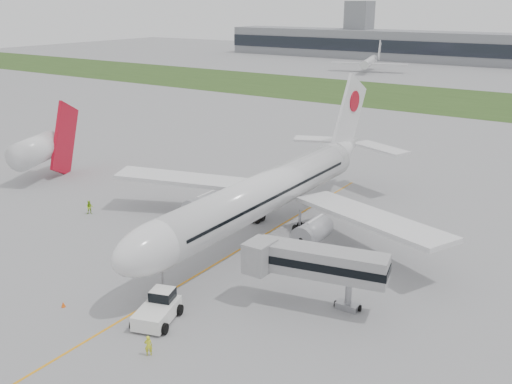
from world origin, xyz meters
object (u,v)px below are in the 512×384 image
Objects in this scene: pushback_tug at (158,308)px; jet_bridge at (312,262)px; airliner at (270,190)px; ground_crew_near at (148,346)px; neighbor_aircraft at (40,149)px.

jet_bridge reaches higher than pushback_tug.
airliner is at bearing 122.57° from jet_bridge.
pushback_tug is 0.43× the size of jet_bridge.
pushback_tug is 5.63m from ground_crew_near.
ground_crew_near is (-7.26, -14.82, -3.68)m from jet_bridge.
pushback_tug is 3.10× the size of ground_crew_near.
ground_crew_near is at bearing -50.63° from neighbor_aircraft.
jet_bridge is (10.43, 10.18, 3.40)m from pushback_tug.
airliner is 29.20m from ground_crew_near.
airliner reaches higher than neighbor_aircraft.
airliner is 3.35× the size of neighbor_aircraft.
ground_crew_near is 0.11× the size of neighbor_aircraft.
pushback_tug is at bearing -83.15° from airliner.
airliner is 9.46× the size of pushback_tug.
jet_bridge is at bearing -45.22° from airliner.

